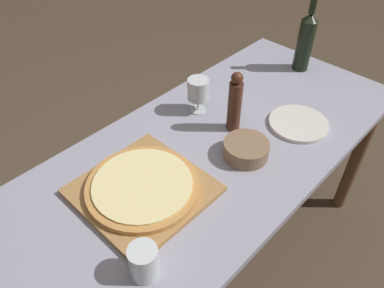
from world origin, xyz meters
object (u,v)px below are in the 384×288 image
Objects in this scene: wine_bottle at (305,41)px; pepper_mill at (235,103)px; small_bowl at (246,149)px; wine_glass at (198,90)px; pizza at (143,186)px.

wine_bottle reaches higher than pepper_mill.
small_bowl is at bearing -34.26° from pepper_mill.
wine_bottle is 2.07× the size of small_bowl.
wine_glass is 0.31m from small_bowl.
pizza is 2.24× the size of small_bowl.
wine_glass is at bearing 111.13° from pizza.
wine_bottle is 0.55m from pepper_mill.
pepper_mill is at bearing 3.11° from wine_glass.
pepper_mill is 1.52× the size of small_bowl.
wine_bottle is (-0.04, 0.98, 0.11)m from pizza.
pizza is at bearing -90.40° from pepper_mill.
pizza is 2.49× the size of wine_glass.
wine_bottle reaches higher than small_bowl.
wine_bottle reaches higher than wine_glass.
small_bowl is (0.13, 0.35, -0.00)m from pizza.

